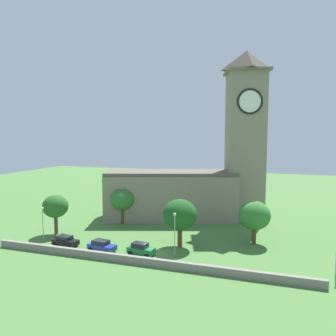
{
  "coord_description": "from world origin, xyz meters",
  "views": [
    {
      "loc": [
        18.24,
        -46.48,
        18.52
      ],
      "look_at": [
        -0.13,
        9.19,
        12.44
      ],
      "focal_mm": 35.94,
      "sensor_mm": 36.0,
      "label": 1
    }
  ],
  "objects_px": {
    "car_blue": "(102,246)",
    "streetlamp_west_mid": "(175,227)",
    "tree_riverside_west": "(254,216)",
    "tree_churchyard": "(122,200)",
    "car_green": "(141,249)",
    "car_black": "(65,241)",
    "church": "(201,170)",
    "tree_by_tower": "(180,215)",
    "streetlamp_west_end": "(43,218)",
    "tree_riverside_east": "(55,207)"
  },
  "relations": [
    {
      "from": "tree_riverside_west",
      "to": "tree_churchyard",
      "type": "distance_m",
      "value": 26.9
    },
    {
      "from": "car_black",
      "to": "tree_riverside_east",
      "type": "relative_size",
      "value": 0.62
    },
    {
      "from": "streetlamp_west_end",
      "to": "car_blue",
      "type": "bearing_deg",
      "value": -6.14
    },
    {
      "from": "church",
      "to": "tree_riverside_west",
      "type": "xyz_separation_m",
      "value": [
        12.27,
        -14.1,
        -5.76
      ]
    },
    {
      "from": "car_green",
      "to": "car_black",
      "type": "bearing_deg",
      "value": 179.95
    },
    {
      "from": "streetlamp_west_mid",
      "to": "streetlamp_west_end",
      "type": "bearing_deg",
      "value": -178.72
    },
    {
      "from": "tree_riverside_east",
      "to": "tree_churchyard",
      "type": "relative_size",
      "value": 1.01
    },
    {
      "from": "car_blue",
      "to": "tree_by_tower",
      "type": "xyz_separation_m",
      "value": [
        11.11,
        5.88,
        4.45
      ]
    },
    {
      "from": "car_blue",
      "to": "car_green",
      "type": "relative_size",
      "value": 1.1
    },
    {
      "from": "car_green",
      "to": "tree_by_tower",
      "type": "xyz_separation_m",
      "value": [
        4.54,
        5.62,
        4.36
      ]
    },
    {
      "from": "car_green",
      "to": "streetlamp_west_end",
      "type": "height_order",
      "value": "streetlamp_west_end"
    },
    {
      "from": "church",
      "to": "tree_riverside_east",
      "type": "bearing_deg",
      "value": -138.57
    },
    {
      "from": "car_blue",
      "to": "tree_churchyard",
      "type": "relative_size",
      "value": 0.65
    },
    {
      "from": "tree_by_tower",
      "to": "tree_churchyard",
      "type": "distance_m",
      "value": 18.06
    },
    {
      "from": "church",
      "to": "car_green",
      "type": "distance_m",
      "value": 27.15
    },
    {
      "from": "church",
      "to": "tree_by_tower",
      "type": "distance_m",
      "value": 20.22
    },
    {
      "from": "streetlamp_west_end",
      "to": "tree_riverside_east",
      "type": "distance_m",
      "value": 4.22
    },
    {
      "from": "car_black",
      "to": "streetlamp_west_end",
      "type": "distance_m",
      "value": 6.13
    },
    {
      "from": "tree_churchyard",
      "to": "tree_riverside_east",
      "type": "bearing_deg",
      "value": -129.11
    },
    {
      "from": "tree_riverside_east",
      "to": "tree_by_tower",
      "type": "bearing_deg",
      "value": 1.29
    },
    {
      "from": "tree_riverside_east",
      "to": "car_blue",
      "type": "bearing_deg",
      "value": -23.25
    },
    {
      "from": "tree_riverside_east",
      "to": "tree_by_tower",
      "type": "relative_size",
      "value": 0.93
    },
    {
      "from": "car_green",
      "to": "tree_riverside_east",
      "type": "distance_m",
      "value": 20.14
    },
    {
      "from": "car_blue",
      "to": "tree_churchyard",
      "type": "height_order",
      "value": "tree_churchyard"
    },
    {
      "from": "car_blue",
      "to": "tree_riverside_west",
      "type": "bearing_deg",
      "value": 26.64
    },
    {
      "from": "car_green",
      "to": "tree_by_tower",
      "type": "distance_m",
      "value": 8.44
    },
    {
      "from": "tree_riverside_west",
      "to": "tree_by_tower",
      "type": "bearing_deg",
      "value": -154.6
    },
    {
      "from": "tree_by_tower",
      "to": "tree_churchyard",
      "type": "relative_size",
      "value": 1.09
    },
    {
      "from": "streetlamp_west_mid",
      "to": "tree_riverside_west",
      "type": "relative_size",
      "value": 0.91
    },
    {
      "from": "tree_riverside_west",
      "to": "tree_riverside_east",
      "type": "xyz_separation_m",
      "value": [
        -34.98,
        -5.94,
        0.37
      ]
    },
    {
      "from": "streetlamp_west_end",
      "to": "tree_riverside_west",
      "type": "distance_m",
      "value": 36.0
    },
    {
      "from": "car_blue",
      "to": "streetlamp_west_end",
      "type": "xyz_separation_m",
      "value": [
        -12.06,
        1.3,
        3.18
      ]
    },
    {
      "from": "car_black",
      "to": "tree_by_tower",
      "type": "xyz_separation_m",
      "value": [
        18.04,
        5.61,
        4.47
      ]
    },
    {
      "from": "streetlamp_west_mid",
      "to": "tree_churchyard",
      "type": "relative_size",
      "value": 0.91
    },
    {
      "from": "car_blue",
      "to": "church",
      "type": "bearing_deg",
      "value": 68.02
    },
    {
      "from": "church",
      "to": "streetlamp_west_mid",
      "type": "distance_m",
      "value": 24.38
    },
    {
      "from": "car_black",
      "to": "car_green",
      "type": "height_order",
      "value": "car_green"
    },
    {
      "from": "streetlamp_west_end",
      "to": "car_black",
      "type": "bearing_deg",
      "value": -11.29
    },
    {
      "from": "tree_churchyard",
      "to": "tree_riverside_west",
      "type": "bearing_deg",
      "value": -9.5
    },
    {
      "from": "church",
      "to": "car_green",
      "type": "xyz_separation_m",
      "value": [
        -3.68,
        -25.14,
        -9.59
      ]
    },
    {
      "from": "car_blue",
      "to": "streetlamp_west_mid",
      "type": "relative_size",
      "value": 0.72
    },
    {
      "from": "car_blue",
      "to": "tree_riverside_east",
      "type": "bearing_deg",
      "value": 156.75
    },
    {
      "from": "church",
      "to": "tree_by_tower",
      "type": "height_order",
      "value": "church"
    },
    {
      "from": "tree_riverside_west",
      "to": "car_black",
      "type": "bearing_deg",
      "value": -159.48
    },
    {
      "from": "streetlamp_west_mid",
      "to": "car_green",
      "type": "bearing_deg",
      "value": -162.32
    },
    {
      "from": "car_black",
      "to": "streetlamp_west_mid",
      "type": "distance_m",
      "value": 18.81
    },
    {
      "from": "church",
      "to": "tree_riverside_east",
      "type": "relative_size",
      "value": 4.88
    },
    {
      "from": "streetlamp_west_end",
      "to": "tree_by_tower",
      "type": "bearing_deg",
      "value": 11.19
    },
    {
      "from": "car_black",
      "to": "streetlamp_west_end",
      "type": "height_order",
      "value": "streetlamp_west_end"
    },
    {
      "from": "streetlamp_west_end",
      "to": "tree_riverside_west",
      "type": "relative_size",
      "value": 0.82
    }
  ]
}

